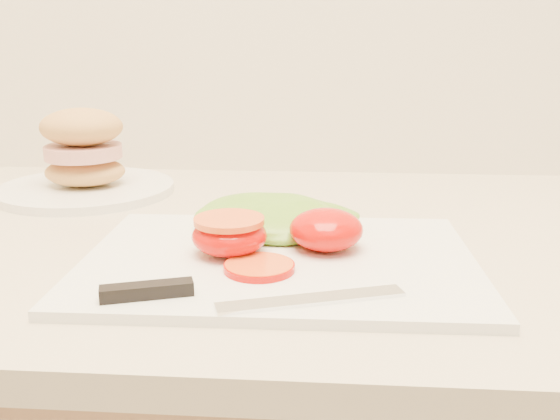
{
  "coord_description": "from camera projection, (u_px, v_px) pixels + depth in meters",
  "views": [
    {
      "loc": [
        -0.5,
        0.98,
        1.15
      ],
      "look_at": [
        -0.54,
        1.57,
        0.99
      ],
      "focal_mm": 40.0,
      "sensor_mm": 36.0,
      "label": 1
    }
  ],
  "objects": [
    {
      "name": "tomato_slice_0",
      "position": [
        259.0,
        267.0,
        0.58
      ],
      "size": [
        0.06,
        0.06,
        0.01
      ],
      "primitive_type": "cylinder",
      "color": "orange",
      "rests_on": "cutting_board"
    },
    {
      "name": "sandwich_plate",
      "position": [
        84.0,
        163.0,
        0.89
      ],
      "size": [
        0.25,
        0.25,
        0.12
      ],
      "rotation": [
        0.0,
        0.0,
        0.39
      ],
      "color": "white",
      "rests_on": "counter"
    },
    {
      "name": "tomato_half_cut",
      "position": [
        229.0,
        234.0,
        0.62
      ],
      "size": [
        0.08,
        0.08,
        0.04
      ],
      "color": "red",
      "rests_on": "cutting_board"
    },
    {
      "name": "lettuce_leaf_1",
      "position": [
        313.0,
        220.0,
        0.7
      ],
      "size": [
        0.12,
        0.1,
        0.02
      ],
      "primitive_type": "ellipsoid",
      "rotation": [
        0.0,
        0.0,
        0.19
      ],
      "color": "#87C133",
      "rests_on": "cutting_board"
    },
    {
      "name": "cutting_board",
      "position": [
        279.0,
        261.0,
        0.62
      ],
      "size": [
        0.39,
        0.28,
        0.01
      ],
      "primitive_type": "cube",
      "rotation": [
        0.0,
        0.0,
        0.02
      ],
      "color": "white",
      "rests_on": "counter"
    },
    {
      "name": "tomato_half_dome",
      "position": [
        326.0,
        229.0,
        0.64
      ],
      "size": [
        0.08,
        0.08,
        0.04
      ],
      "primitive_type": "ellipsoid",
      "color": "red",
      "rests_on": "cutting_board"
    },
    {
      "name": "knife",
      "position": [
        211.0,
        294.0,
        0.52
      ],
      "size": [
        0.26,
        0.07,
        0.01
      ],
      "rotation": [
        0.0,
        0.0,
        0.32
      ],
      "color": "silver",
      "rests_on": "cutting_board"
    },
    {
      "name": "lettuce_leaf_0",
      "position": [
        269.0,
        218.0,
        0.69
      ],
      "size": [
        0.17,
        0.11,
        0.03
      ],
      "primitive_type": "ellipsoid",
      "rotation": [
        0.0,
        0.0,
        -0.02
      ],
      "color": "#87C133",
      "rests_on": "cutting_board"
    }
  ]
}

